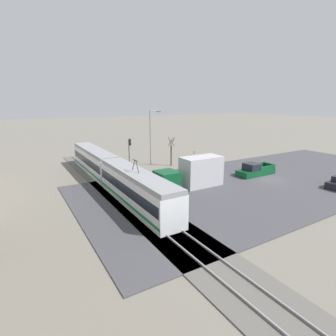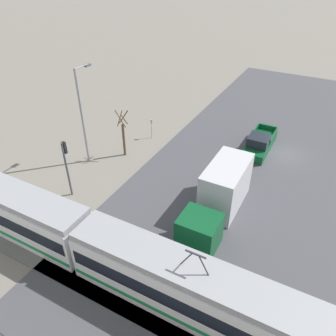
{
  "view_description": "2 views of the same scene",
  "coord_description": "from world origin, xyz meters",
  "px_view_note": "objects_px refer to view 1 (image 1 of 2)",
  "views": [
    {
      "loc": [
        -21.88,
        28.85,
        10.01
      ],
      "look_at": [
        5.57,
        12.41,
        1.95
      ],
      "focal_mm": 28.0,
      "sensor_mm": 36.0,
      "label": 1
    },
    {
      "loc": [
        -2.99,
        28.85,
        16.77
      ],
      "look_at": [
        6.3,
        11.52,
        3.34
      ],
      "focal_mm": 35.0,
      "sensor_mm": 36.0,
      "label": 2
    }
  ],
  "objects_px": {
    "pickup_truck": "(255,170)",
    "no_parking_sign": "(194,156)",
    "traffic_light_pole": "(130,150)",
    "street_tree": "(171,153)",
    "light_rail_tram": "(111,172)",
    "street_lamp_near_crossing": "(151,134)",
    "box_truck": "(193,174)"
  },
  "relations": [
    {
      "from": "pickup_truck",
      "to": "no_parking_sign",
      "type": "xyz_separation_m",
      "value": [
        10.57,
        2.82,
        0.53
      ]
    },
    {
      "from": "traffic_light_pole",
      "to": "street_tree",
      "type": "xyz_separation_m",
      "value": [
        -0.33,
        -7.02,
        -1.01
      ]
    },
    {
      "from": "light_rail_tram",
      "to": "street_lamp_near_crossing",
      "type": "distance_m",
      "value": 12.54
    },
    {
      "from": "box_truck",
      "to": "street_lamp_near_crossing",
      "type": "height_order",
      "value": "street_lamp_near_crossing"
    },
    {
      "from": "pickup_truck",
      "to": "no_parking_sign",
      "type": "relative_size",
      "value": 2.8
    },
    {
      "from": "street_tree",
      "to": "street_lamp_near_crossing",
      "type": "relative_size",
      "value": 0.53
    },
    {
      "from": "box_truck",
      "to": "street_lamp_near_crossing",
      "type": "relative_size",
      "value": 0.98
    },
    {
      "from": "light_rail_tram",
      "to": "pickup_truck",
      "type": "height_order",
      "value": "light_rail_tram"
    },
    {
      "from": "box_truck",
      "to": "pickup_truck",
      "type": "bearing_deg",
      "value": -91.13
    },
    {
      "from": "traffic_light_pole",
      "to": "no_parking_sign",
      "type": "relative_size",
      "value": 2.3
    },
    {
      "from": "no_parking_sign",
      "to": "street_tree",
      "type": "bearing_deg",
      "value": 82.3
    },
    {
      "from": "light_rail_tram",
      "to": "box_truck",
      "type": "relative_size",
      "value": 3.4
    },
    {
      "from": "pickup_truck",
      "to": "no_parking_sign",
      "type": "height_order",
      "value": "no_parking_sign"
    },
    {
      "from": "street_lamp_near_crossing",
      "to": "street_tree",
      "type": "bearing_deg",
      "value": -135.69
    },
    {
      "from": "light_rail_tram",
      "to": "street_tree",
      "type": "height_order",
      "value": "street_tree"
    },
    {
      "from": "light_rail_tram",
      "to": "traffic_light_pole",
      "type": "height_order",
      "value": "traffic_light_pole"
    },
    {
      "from": "pickup_truck",
      "to": "traffic_light_pole",
      "type": "height_order",
      "value": "traffic_light_pole"
    },
    {
      "from": "light_rail_tram",
      "to": "street_lamp_near_crossing",
      "type": "relative_size",
      "value": 3.32
    },
    {
      "from": "light_rail_tram",
      "to": "pickup_truck",
      "type": "distance_m",
      "value": 19.68
    },
    {
      "from": "traffic_light_pole",
      "to": "no_parking_sign",
      "type": "distance_m",
      "value": 11.34
    },
    {
      "from": "street_lamp_near_crossing",
      "to": "no_parking_sign",
      "type": "height_order",
      "value": "street_lamp_near_crossing"
    },
    {
      "from": "no_parking_sign",
      "to": "box_truck",
      "type": "bearing_deg",
      "value": 143.22
    },
    {
      "from": "pickup_truck",
      "to": "box_truck",
      "type": "bearing_deg",
      "value": 88.87
    },
    {
      "from": "light_rail_tram",
      "to": "street_tree",
      "type": "bearing_deg",
      "value": -66.27
    },
    {
      "from": "traffic_light_pole",
      "to": "box_truck",
      "type": "bearing_deg",
      "value": -163.19
    },
    {
      "from": "light_rail_tram",
      "to": "street_lamp_near_crossing",
      "type": "height_order",
      "value": "street_lamp_near_crossing"
    },
    {
      "from": "pickup_truck",
      "to": "traffic_light_pole",
      "type": "relative_size",
      "value": 1.22
    },
    {
      "from": "light_rail_tram",
      "to": "no_parking_sign",
      "type": "distance_m",
      "value": 16.58
    },
    {
      "from": "box_truck",
      "to": "no_parking_sign",
      "type": "distance_m",
      "value": 12.95
    },
    {
      "from": "box_truck",
      "to": "street_lamp_near_crossing",
      "type": "bearing_deg",
      "value": -5.63
    },
    {
      "from": "traffic_light_pole",
      "to": "street_tree",
      "type": "distance_m",
      "value": 7.1
    },
    {
      "from": "street_lamp_near_crossing",
      "to": "no_parking_sign",
      "type": "distance_m",
      "value": 7.99
    }
  ]
}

